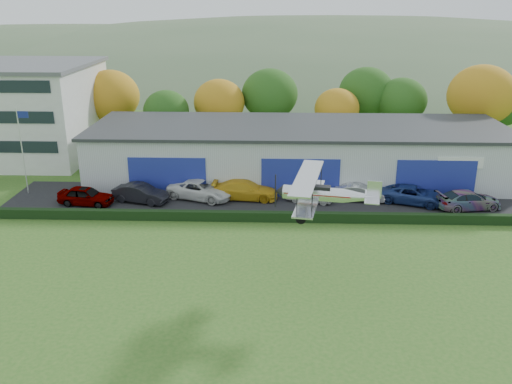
{
  "coord_description": "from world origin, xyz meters",
  "views": [
    {
      "loc": [
        2.64,
        -24.74,
        16.99
      ],
      "look_at": [
        1.42,
        10.41,
        4.54
      ],
      "focal_mm": 38.4,
      "sensor_mm": 36.0,
      "label": 1
    }
  ],
  "objects_px": {
    "car_0": "(86,196)",
    "car_7": "(468,200)",
    "biplane": "(322,193)",
    "flagpole": "(22,143)",
    "office_block": "(1,110)",
    "car_2": "(200,190)",
    "hangar": "(298,151)",
    "car_1": "(141,193)",
    "car_6": "(413,195)",
    "car_5": "(359,193)",
    "car_4": "(310,194)",
    "car_3": "(245,190)"
  },
  "relations": [
    {
      "from": "car_2",
      "to": "biplane",
      "type": "relative_size",
      "value": 0.8
    },
    {
      "from": "car_1",
      "to": "car_4",
      "type": "bearing_deg",
      "value": -71.32
    },
    {
      "from": "biplane",
      "to": "office_block",
      "type": "bearing_deg",
      "value": 150.11
    },
    {
      "from": "office_block",
      "to": "car_0",
      "type": "height_order",
      "value": "office_block"
    },
    {
      "from": "car_3",
      "to": "car_4",
      "type": "xyz_separation_m",
      "value": [
        5.71,
        -0.47,
        -0.12
      ]
    },
    {
      "from": "car_2",
      "to": "car_7",
      "type": "relative_size",
      "value": 1.07
    },
    {
      "from": "car_0",
      "to": "car_7",
      "type": "bearing_deg",
      "value": -81.95
    },
    {
      "from": "car_5",
      "to": "car_7",
      "type": "xyz_separation_m",
      "value": [
        8.99,
        -1.72,
        0.06
      ]
    },
    {
      "from": "flagpole",
      "to": "car_3",
      "type": "height_order",
      "value": "flagpole"
    },
    {
      "from": "car_7",
      "to": "flagpole",
      "type": "bearing_deg",
      "value": 74.75
    },
    {
      "from": "flagpole",
      "to": "biplane",
      "type": "bearing_deg",
      "value": -31.06
    },
    {
      "from": "car_2",
      "to": "car_5",
      "type": "height_order",
      "value": "car_2"
    },
    {
      "from": "car_3",
      "to": "car_0",
      "type": "bearing_deg",
      "value": 102.81
    },
    {
      "from": "office_block",
      "to": "car_4",
      "type": "relative_size",
      "value": 4.92
    },
    {
      "from": "hangar",
      "to": "car_7",
      "type": "xyz_separation_m",
      "value": [
        14.19,
        -8.52,
        -1.8
      ]
    },
    {
      "from": "car_2",
      "to": "car_3",
      "type": "distance_m",
      "value": 4.01
    },
    {
      "from": "flagpole",
      "to": "car_1",
      "type": "bearing_deg",
      "value": -9.9
    },
    {
      "from": "office_block",
      "to": "car_5",
      "type": "relative_size",
      "value": 4.6
    },
    {
      "from": "flagpole",
      "to": "car_1",
      "type": "relative_size",
      "value": 1.62
    },
    {
      "from": "car_2",
      "to": "biplane",
      "type": "distance_m",
      "value": 18.06
    },
    {
      "from": "hangar",
      "to": "car_2",
      "type": "distance_m",
      "value": 11.35
    },
    {
      "from": "car_2",
      "to": "car_5",
      "type": "xyz_separation_m",
      "value": [
        14.13,
        -0.02,
        -0.08
      ]
    },
    {
      "from": "hangar",
      "to": "car_3",
      "type": "xyz_separation_m",
      "value": [
        -4.91,
        -6.7,
        -1.77
      ]
    },
    {
      "from": "hangar",
      "to": "flagpole",
      "type": "xyz_separation_m",
      "value": [
        -24.88,
        -5.98,
        2.13
      ]
    },
    {
      "from": "car_5",
      "to": "car_1",
      "type": "bearing_deg",
      "value": 101.05
    },
    {
      "from": "car_0",
      "to": "car_6",
      "type": "xyz_separation_m",
      "value": [
        28.51,
        1.35,
        -0.04
      ]
    },
    {
      "from": "car_5",
      "to": "car_6",
      "type": "relative_size",
      "value": 0.81
    },
    {
      "from": "car_1",
      "to": "car_6",
      "type": "xyz_separation_m",
      "value": [
        23.9,
        0.55,
        -0.04
      ]
    },
    {
      "from": "biplane",
      "to": "flagpole",
      "type": "bearing_deg",
      "value": 159.22
    },
    {
      "from": "car_1",
      "to": "car_7",
      "type": "height_order",
      "value": "car_1"
    },
    {
      "from": "hangar",
      "to": "car_5",
      "type": "height_order",
      "value": "hangar"
    },
    {
      "from": "car_6",
      "to": "flagpole",
      "type": "bearing_deg",
      "value": 107.93
    },
    {
      "from": "car_0",
      "to": "car_5",
      "type": "relative_size",
      "value": 1.06
    },
    {
      "from": "car_7",
      "to": "car_6",
      "type": "bearing_deg",
      "value": 63.0
    },
    {
      "from": "hangar",
      "to": "office_block",
      "type": "bearing_deg",
      "value": 167.99
    },
    {
      "from": "car_4",
      "to": "car_6",
      "type": "xyz_separation_m",
      "value": [
        9.03,
        -0.15,
        0.06
      ]
    },
    {
      "from": "car_1",
      "to": "car_4",
      "type": "height_order",
      "value": "car_1"
    },
    {
      "from": "car_3",
      "to": "office_block",
      "type": "bearing_deg",
      "value": 68.65
    },
    {
      "from": "car_2",
      "to": "flagpole",
      "type": "bearing_deg",
      "value": 106.45
    },
    {
      "from": "car_1",
      "to": "biplane",
      "type": "bearing_deg",
      "value": -116.57
    },
    {
      "from": "flagpole",
      "to": "car_3",
      "type": "xyz_separation_m",
      "value": [
        19.97,
        -0.72,
        -3.9
      ]
    },
    {
      "from": "office_block",
      "to": "car_2",
      "type": "bearing_deg",
      "value": -29.82
    },
    {
      "from": "office_block",
      "to": "car_1",
      "type": "relative_size",
      "value": 4.18
    },
    {
      "from": "car_5",
      "to": "biplane",
      "type": "bearing_deg",
      "value": 170.17
    },
    {
      "from": "car_1",
      "to": "car_5",
      "type": "height_order",
      "value": "car_1"
    },
    {
      "from": "car_3",
      "to": "car_4",
      "type": "bearing_deg",
      "value": -89.99
    },
    {
      "from": "office_block",
      "to": "flagpole",
      "type": "bearing_deg",
      "value": -58.03
    },
    {
      "from": "office_block",
      "to": "car_0",
      "type": "xyz_separation_m",
      "value": [
        14.32,
        -15.69,
        -4.35
      ]
    },
    {
      "from": "hangar",
      "to": "car_6",
      "type": "bearing_deg",
      "value": -36.66
    },
    {
      "from": "car_5",
      "to": "car_3",
      "type": "bearing_deg",
      "value": 97.3
    }
  ]
}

